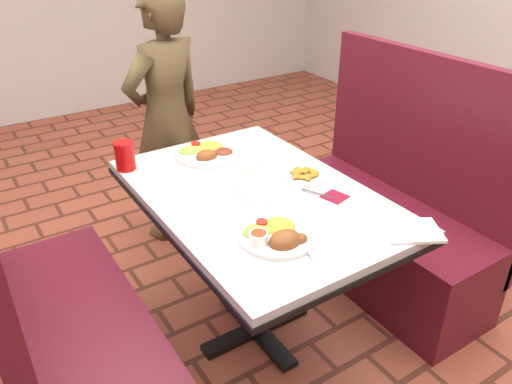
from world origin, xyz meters
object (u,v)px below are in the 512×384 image
(dining_table, at_px, (256,213))
(diner_person, at_px, (167,119))
(booth_bench_left, at_px, (72,351))
(red_tumbler, at_px, (125,156))
(plantain_plate, at_px, (304,175))
(near_dinner_plate, at_px, (277,232))
(far_dinner_plate, at_px, (207,150))
(booth_bench_right, at_px, (385,223))

(dining_table, relative_size, diner_person, 0.84)
(dining_table, bearing_deg, diner_person, 86.30)
(booth_bench_left, distance_m, red_tumbler, 0.81)
(dining_table, relative_size, plantain_plate, 6.33)
(near_dinner_plate, bearing_deg, red_tumbler, 106.69)
(near_dinner_plate, bearing_deg, booth_bench_left, 154.93)
(dining_table, xyz_separation_m, booth_bench_left, (-0.80, 0.00, -0.32))
(dining_table, xyz_separation_m, far_dinner_plate, (0.00, 0.42, 0.12))
(near_dinner_plate, bearing_deg, plantain_plate, 41.11)
(booth_bench_right, relative_size, near_dinner_plate, 4.44)
(far_dinner_plate, xyz_separation_m, red_tumbler, (-0.36, 0.06, 0.04))
(booth_bench_left, bearing_deg, booth_bench_right, 0.00)
(booth_bench_right, xyz_separation_m, far_dinner_plate, (-0.79, 0.42, 0.45))
(far_dinner_plate, xyz_separation_m, plantain_plate, (0.24, -0.42, -0.02))
(plantain_plate, bearing_deg, booth_bench_right, 0.38)
(dining_table, xyz_separation_m, diner_person, (0.07, 1.02, 0.07))
(booth_bench_left, height_order, far_dinner_plate, booth_bench_left)
(plantain_plate, bearing_deg, near_dinner_plate, -138.89)
(booth_bench_right, distance_m, diner_person, 1.31)
(booth_bench_left, bearing_deg, far_dinner_plate, 27.64)
(booth_bench_left, xyz_separation_m, red_tumbler, (0.44, 0.48, 0.48))
(dining_table, height_order, diner_person, diner_person)
(near_dinner_plate, height_order, plantain_plate, near_dinner_plate)
(plantain_plate, xyz_separation_m, red_tumbler, (-0.60, 0.49, 0.05))
(dining_table, height_order, far_dinner_plate, far_dinner_plate)
(diner_person, bearing_deg, red_tumbler, 34.85)
(dining_table, xyz_separation_m, booth_bench_right, (0.80, 0.00, -0.32))
(near_dinner_plate, xyz_separation_m, plantain_plate, (0.36, 0.31, -0.02))
(dining_table, distance_m, booth_bench_left, 0.86)
(booth_bench_right, bearing_deg, booth_bench_left, 180.00)
(booth_bench_left, xyz_separation_m, far_dinner_plate, (0.80, 0.42, 0.45))
(near_dinner_plate, bearing_deg, far_dinner_plate, 80.46)
(booth_bench_right, height_order, plantain_plate, booth_bench_right)
(booth_bench_left, relative_size, near_dinner_plate, 4.44)
(diner_person, height_order, plantain_plate, diner_person)
(far_dinner_plate, relative_size, red_tumbler, 2.36)
(diner_person, bearing_deg, booth_bench_left, 33.09)
(diner_person, distance_m, near_dinner_plate, 1.35)
(diner_person, xyz_separation_m, red_tumbler, (-0.43, -0.53, 0.09))
(far_dinner_plate, bearing_deg, plantain_plate, -60.95)
(booth_bench_right, xyz_separation_m, near_dinner_plate, (-0.92, -0.32, 0.45))
(booth_bench_right, distance_m, red_tumbler, 1.35)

